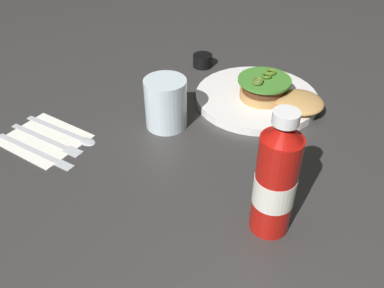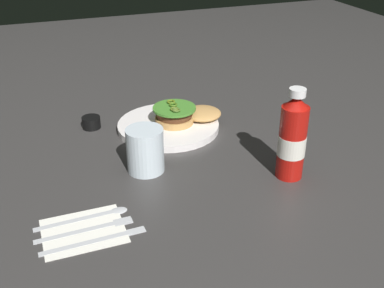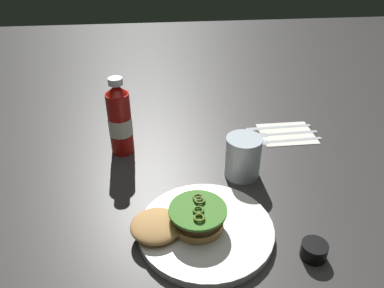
% 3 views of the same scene
% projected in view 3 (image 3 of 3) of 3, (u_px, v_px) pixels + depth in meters
% --- Properties ---
extents(ground_plane, '(3.00, 3.00, 0.00)m').
position_uv_depth(ground_plane, '(210.00, 194.00, 0.88)').
color(ground_plane, '#353332').
extents(dinner_plate, '(0.28, 0.28, 0.02)m').
position_uv_depth(dinner_plate, '(206.00, 230.00, 0.77)').
color(dinner_plate, white).
rests_on(dinner_plate, ground_plane).
extents(burger_sandwich, '(0.19, 0.12, 0.05)m').
position_uv_depth(burger_sandwich, '(182.00, 220.00, 0.75)').
color(burger_sandwich, tan).
rests_on(burger_sandwich, dinner_plate).
extents(ketchup_bottle, '(0.06, 0.06, 0.21)m').
position_uv_depth(ketchup_bottle, '(120.00, 120.00, 0.98)').
color(ketchup_bottle, '#B3130D').
rests_on(ketchup_bottle, ground_plane).
extents(water_glass, '(0.09, 0.09, 0.10)m').
position_uv_depth(water_glass, '(243.00, 157.00, 0.92)').
color(water_glass, silver).
rests_on(water_glass, ground_plane).
extents(condiment_cup, '(0.05, 0.05, 0.03)m').
position_uv_depth(condiment_cup, '(314.00, 250.00, 0.72)').
color(condiment_cup, black).
rests_on(condiment_cup, ground_plane).
extents(napkin, '(0.16, 0.13, 0.00)m').
position_uv_depth(napkin, '(287.00, 133.00, 1.11)').
color(napkin, white).
rests_on(napkin, ground_plane).
extents(butter_knife, '(0.20, 0.02, 0.00)m').
position_uv_depth(butter_knife, '(275.00, 127.00, 1.13)').
color(butter_knife, silver).
rests_on(butter_knife, napkin).
extents(fork_utensil, '(0.19, 0.02, 0.00)m').
position_uv_depth(fork_utensil, '(281.00, 133.00, 1.10)').
color(fork_utensil, silver).
rests_on(fork_utensil, napkin).
extents(spoon_utensil, '(0.19, 0.03, 0.00)m').
position_uv_depth(spoon_utensil, '(281.00, 140.00, 1.07)').
color(spoon_utensil, silver).
rests_on(spoon_utensil, napkin).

